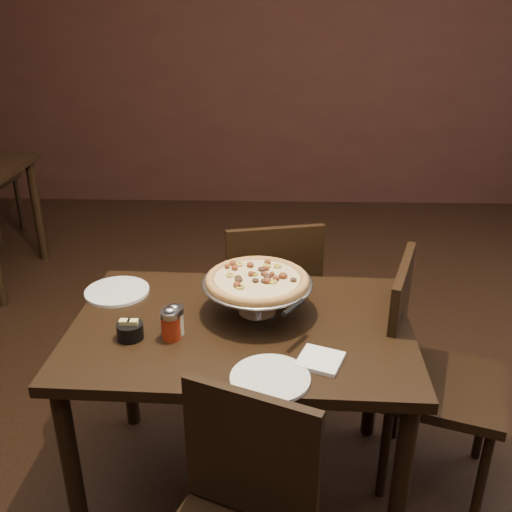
{
  "coord_description": "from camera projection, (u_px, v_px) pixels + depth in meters",
  "views": [
    {
      "loc": [
        0.06,
        -1.68,
        1.76
      ],
      "look_at": [
        0.01,
        0.07,
        0.97
      ],
      "focal_mm": 40.0,
      "sensor_mm": 36.0,
      "label": 1
    }
  ],
  "objects": [
    {
      "name": "room",
      "position": [
        274.0,
        130.0,
        1.7
      ],
      "size": [
        6.04,
        7.04,
        2.84
      ],
      "color": "black",
      "rests_on": "ground"
    },
    {
      "name": "dining_table",
      "position": [
        241.0,
        348.0,
        2.01
      ],
      "size": [
        1.2,
        0.82,
        0.73
      ],
      "rotation": [
        0.0,
        0.0,
        -0.03
      ],
      "color": "black",
      "rests_on": "ground"
    },
    {
      "name": "pizza_stand",
      "position": [
        257.0,
        280.0,
        1.99
      ],
      "size": [
        0.39,
        0.39,
        0.16
      ],
      "color": "#B9B9C0",
      "rests_on": "dining_table"
    },
    {
      "name": "parmesan_shaker",
      "position": [
        174.0,
        320.0,
        1.89
      ],
      "size": [
        0.06,
        0.06,
        0.11
      ],
      "color": "beige",
      "rests_on": "dining_table"
    },
    {
      "name": "pepper_flake_shaker",
      "position": [
        171.0,
        324.0,
        1.86
      ],
      "size": [
        0.07,
        0.07,
        0.12
      ],
      "color": "maroon",
      "rests_on": "dining_table"
    },
    {
      "name": "packet_caddy",
      "position": [
        130.0,
        330.0,
        1.88
      ],
      "size": [
        0.09,
        0.09,
        0.07
      ],
      "rotation": [
        0.0,
        0.0,
        -0.01
      ],
      "color": "black",
      "rests_on": "dining_table"
    },
    {
      "name": "napkin_stack",
      "position": [
        320.0,
        360.0,
        1.76
      ],
      "size": [
        0.17,
        0.17,
        0.01
      ],
      "primitive_type": "cube",
      "rotation": [
        0.0,
        0.0,
        -0.37
      ],
      "color": "white",
      "rests_on": "dining_table"
    },
    {
      "name": "plate_left",
      "position": [
        117.0,
        291.0,
        2.18
      ],
      "size": [
        0.24,
        0.24,
        0.01
      ],
      "primitive_type": "cylinder",
      "color": "silver",
      "rests_on": "dining_table"
    },
    {
      "name": "plate_near",
      "position": [
        270.0,
        378.0,
        1.68
      ],
      "size": [
        0.24,
        0.24,
        0.01
      ],
      "primitive_type": "cylinder",
      "color": "silver",
      "rests_on": "dining_table"
    },
    {
      "name": "serving_spatula",
      "position": [
        293.0,
        308.0,
        1.81
      ],
      "size": [
        0.15,
        0.15,
        0.02
      ],
      "rotation": [
        0.0,
        0.0,
        -0.57
      ],
      "color": "#B9B9C0",
      "rests_on": "pizza_stand"
    },
    {
      "name": "chair_far",
      "position": [
        269.0,
        301.0,
        2.63
      ],
      "size": [
        0.5,
        0.5,
        0.9
      ],
      "rotation": [
        0.0,
        0.0,
        3.36
      ],
      "color": "black",
      "rests_on": "ground"
    },
    {
      "name": "chair_side",
      "position": [
        426.0,
        369.0,
        2.13
      ],
      "size": [
        0.54,
        0.54,
        0.91
      ],
      "rotation": [
        0.0,
        0.0,
        1.24
      ],
      "color": "black",
      "rests_on": "ground"
    }
  ]
}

